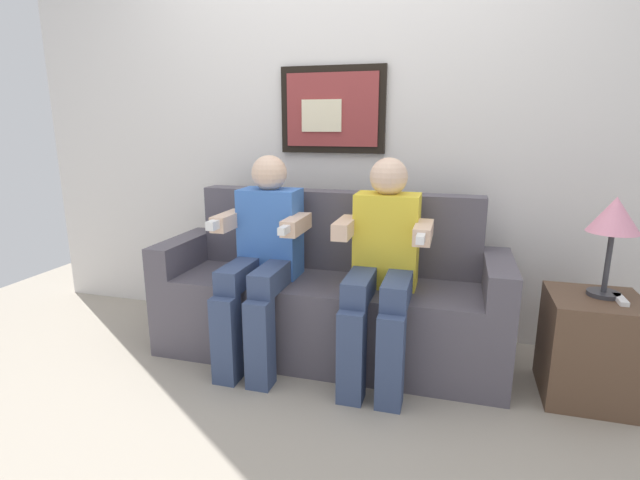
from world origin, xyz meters
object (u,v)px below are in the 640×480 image
couch (329,300)px  side_table_right (590,348)px  person_on_left (263,253)px  spare_remote_on_table (621,300)px  person_on_right (383,262)px  table_lamp (614,219)px

couch → side_table_right: (1.30, -0.11, -0.06)m
person_on_left → spare_remote_on_table: size_ratio=8.54×
person_on_right → spare_remote_on_table: 1.07m
person_on_left → spare_remote_on_table: (1.70, 0.03, -0.10)m
couch → person_on_left: size_ratio=1.70×
couch → spare_remote_on_table: bearing=-5.7°
couch → side_table_right: size_ratio=3.78×
person_on_left → side_table_right: size_ratio=2.22×
couch → person_on_right: person_on_right is taller
person_on_right → side_table_right: person_on_right is taller
table_lamp → person_on_left: bearing=-176.7°
person_on_left → table_lamp: 1.67m
table_lamp → spare_remote_on_table: bearing=-51.0°
couch → table_lamp: size_ratio=4.11×
couch → person_on_left: bearing=-152.3°
side_table_right → spare_remote_on_table: (0.08, -0.03, 0.26)m
side_table_right → table_lamp: 0.61m
couch → spare_remote_on_table: size_ratio=14.55×
person_on_right → side_table_right: size_ratio=2.22×
spare_remote_on_table → table_lamp: bearing=129.0°
person_on_right → side_table_right: bearing=3.6°
side_table_right → spare_remote_on_table: spare_remote_on_table is taller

